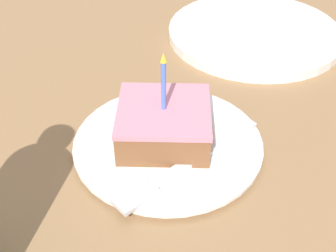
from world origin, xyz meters
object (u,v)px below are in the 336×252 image
object	(u,v)px
plate	(168,144)
cake_slice	(164,123)
fork	(182,167)
side_plate	(254,33)

from	to	relation	value
plate	cake_slice	bearing A→B (deg)	138.73
plate	fork	xyz separation A→B (m)	(0.02, -0.05, 0.01)
plate	fork	size ratio (longest dim) A/B	1.37
plate	cake_slice	xyz separation A→B (m)	(-0.00, 0.00, 0.03)
cake_slice	side_plate	world-z (taller)	cake_slice
plate	cake_slice	size ratio (longest dim) A/B	1.94
plate	cake_slice	distance (m)	0.03
cake_slice	fork	distance (m)	0.06
fork	side_plate	distance (m)	0.34
fork	side_plate	world-z (taller)	fork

